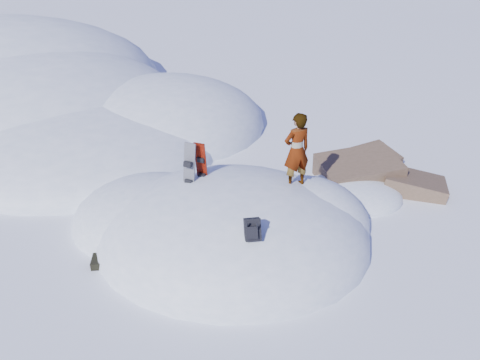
# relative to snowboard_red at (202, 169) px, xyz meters

# --- Properties ---
(ground) EXTENTS (120.00, 120.00, 0.00)m
(ground) POSITION_rel_snowboard_red_xyz_m (0.86, -0.74, -1.58)
(ground) COLOR white
(ground) RESTS_ON ground
(snow_mound) EXTENTS (8.00, 6.00, 3.00)m
(snow_mound) POSITION_rel_snowboard_red_xyz_m (0.68, -0.50, -1.58)
(snow_mound) COLOR white
(snow_mound) RESTS_ON ground
(snow_ridge) EXTENTS (21.50, 18.50, 6.40)m
(snow_ridge) POSITION_rel_snowboard_red_xyz_m (-9.58, 9.10, -1.58)
(snow_ridge) COLOR white
(snow_ridge) RESTS_ON ground
(rock_outcrop) EXTENTS (4.68, 4.41, 1.68)m
(rock_outcrop) POSITION_rel_snowboard_red_xyz_m (4.57, 2.27, -1.57)
(rock_outcrop) COLOR brown
(rock_outcrop) RESTS_ON ground
(snowboard_red) EXTENTS (0.34, 0.29, 1.57)m
(snowboard_red) POSITION_rel_snowboard_red_xyz_m (0.00, 0.00, 0.00)
(snowboard_red) COLOR #B41E09
(snowboard_red) RESTS_ON snow_mound
(snowboard_dark) EXTENTS (0.40, 0.40, 1.64)m
(snowboard_dark) POSITION_rel_snowboard_red_xyz_m (-0.27, -0.34, 0.01)
(snowboard_dark) COLOR black
(snowboard_dark) RESTS_ON snow_mound
(backpack) EXTENTS (0.43, 0.52, 0.57)m
(backpack) POSITION_rel_snowboard_red_xyz_m (1.46, -2.38, -0.15)
(backpack) COLOR black
(backpack) RESTS_ON snow_mound
(gear_pile) EXTENTS (0.89, 0.68, 0.23)m
(gear_pile) POSITION_rel_snowboard_red_xyz_m (-1.96, -2.02, -1.47)
(gear_pile) COLOR black
(gear_pile) RESTS_ON ground
(person) EXTENTS (0.86, 0.76, 1.97)m
(person) POSITION_rel_snowboard_red_xyz_m (2.39, 0.02, 0.62)
(person) COLOR slate
(person) RESTS_ON snow_mound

